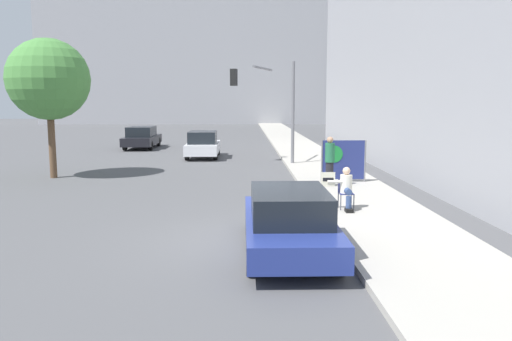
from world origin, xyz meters
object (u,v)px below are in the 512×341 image
Objects in this scene: seated_protester at (346,187)px; car_on_road_midblock at (142,137)px; car_on_road_nearest at (203,145)px; pedestrian_behind at (330,161)px; traffic_light_pole at (268,94)px; protest_banner at (343,160)px; street_tree_near_curb at (48,80)px; parked_car_curbside at (289,221)px.

car_on_road_midblock reaches higher than seated_protester.
seated_protester is 0.29× the size of car_on_road_nearest.
traffic_light_pole reaches higher than pedestrian_behind.
car_on_road_midblock is at bearing 104.15° from seated_protester.
protest_banner is at bearing 67.94° from seated_protester.
pedestrian_behind is 0.36× the size of traffic_light_pole.
street_tree_near_curb is at bearing -127.78° from car_on_road_nearest.
pedestrian_behind reaches higher than parked_car_curbside.
pedestrian_behind is at bearing -58.39° from car_on_road_midblock.
street_tree_near_curb is (-11.04, 3.13, 2.99)m from pedestrian_behind.
pedestrian_behind reaches higher than seated_protester.
protest_banner is 18.62m from car_on_road_midblock.
car_on_road_nearest is at bearing -51.49° from car_on_road_midblock.
car_on_road_midblock is (-7.81, 23.67, 0.05)m from parked_car_curbside.
car_on_road_midblock is at bearing 54.39° from pedestrian_behind.
parked_car_curbside is at bearing -71.75° from car_on_road_midblock.
traffic_light_pole is 0.86× the size of street_tree_near_curb.
street_tree_near_curb is (-10.82, 7.05, 3.26)m from seated_protester.
car_on_road_nearest is at bearing 52.22° from street_tree_near_curb.
parked_car_curbside reaches higher than seated_protester.
traffic_light_pole is 14.93m from parked_car_curbside.
seated_protester is 0.21× the size of street_tree_near_curb.
street_tree_near_curb reaches higher than protest_banner.
traffic_light_pole is 1.09× the size of parked_car_curbside.
seated_protester is 0.70× the size of protest_banner.
traffic_light_pole reaches higher than car_on_road_midblock.
street_tree_near_curb is (-9.18, -4.04, 0.52)m from traffic_light_pole.
car_on_road_nearest is at bearing 100.21° from parked_car_curbside.
pedestrian_behind is 0.37× the size of car_on_road_midblock.
protest_banner is at bearing -57.61° from car_on_road_nearest.
car_on_road_nearest is (-6.05, 9.53, -0.24)m from protest_banner.
protest_banner is (0.88, 4.81, 0.20)m from seated_protester.
seated_protester is 4.06m from parked_car_curbside.
pedestrian_behind is 1.05× the size of protest_banner.
car_on_road_midblock is (-8.10, 9.02, -2.78)m from traffic_light_pole.
traffic_light_pole is (-1.86, 7.17, 2.47)m from pedestrian_behind.
street_tree_near_curb is at bearing 129.92° from parked_car_curbside.
protest_banner is at bearing 71.43° from parked_car_curbside.
seated_protester is at bearing -81.57° from traffic_light_pole.
pedestrian_behind is (0.21, 3.92, 0.27)m from seated_protester.
protest_banner is at bearing -55.20° from car_on_road_midblock.
parked_car_curbside is at bearing -173.25° from pedestrian_behind.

